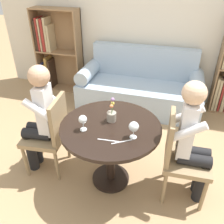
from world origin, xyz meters
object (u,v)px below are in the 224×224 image
(person_right, at_px, (193,142))
(flower_vase, at_px, (112,115))
(bookshelf_left, at_px, (54,51))
(person_left, at_px, (40,118))
(chair_right, at_px, (180,154))
(wine_glass_right, at_px, (134,127))
(couch, at_px, (140,89))
(wine_glass_left, at_px, (83,120))
(chair_left, at_px, (50,132))

(person_right, distance_m, flower_vase, 0.78)
(bookshelf_left, distance_m, person_right, 3.03)
(person_left, distance_m, flower_vase, 0.76)
(chair_right, bearing_deg, wine_glass_right, 106.79)
(couch, bearing_deg, wine_glass_right, -82.28)
(person_right, height_order, wine_glass_left, person_right)
(chair_right, bearing_deg, couch, 19.86)
(person_left, bearing_deg, bookshelf_left, -162.25)
(chair_right, distance_m, flower_vase, 0.74)
(chair_left, height_order, chair_right, same)
(wine_glass_right, xyz_separation_m, flower_vase, (-0.25, 0.20, -0.04))
(chair_left, height_order, flower_vase, flower_vase)
(bookshelf_left, bearing_deg, chair_right, -39.73)
(person_left, height_order, wine_glass_right, person_left)
(couch, distance_m, chair_right, 1.77)
(couch, relative_size, flower_vase, 7.69)
(chair_right, distance_m, person_right, 0.19)
(chair_left, xyz_separation_m, person_left, (-0.09, -0.02, 0.17))
(wine_glass_right, bearing_deg, bookshelf_left, 132.15)
(chair_left, distance_m, person_left, 0.19)
(couch, xyz_separation_m, person_left, (-0.76, -1.67, 0.35))
(person_left, height_order, flower_vase, person_left)
(wine_glass_right, bearing_deg, chair_right, 19.31)
(bookshelf_left, height_order, chair_right, bookshelf_left)
(person_right, bearing_deg, chair_left, 88.86)
(flower_vase, bearing_deg, wine_glass_left, -134.25)
(chair_right, bearing_deg, chair_left, 88.67)
(bookshelf_left, bearing_deg, wine_glass_right, -47.85)
(bookshelf_left, relative_size, chair_left, 1.57)
(wine_glass_left, bearing_deg, person_left, 167.17)
(bookshelf_left, height_order, flower_vase, bookshelf_left)
(couch, height_order, wine_glass_right, couch)
(chair_right, xyz_separation_m, person_right, (0.09, 0.01, 0.16))
(chair_left, relative_size, flower_vase, 3.65)
(chair_left, relative_size, wine_glass_right, 5.66)
(chair_left, distance_m, chair_right, 1.34)
(couch, bearing_deg, wine_glass_left, -97.03)
(chair_left, bearing_deg, wine_glass_left, 66.96)
(person_left, bearing_deg, flower_vase, 90.96)
(bookshelf_left, distance_m, wine_glass_left, 2.48)
(person_right, bearing_deg, chair_right, 91.69)
(couch, relative_size, chair_left, 2.11)
(couch, distance_m, person_right, 1.82)
(chair_left, xyz_separation_m, person_right, (1.43, 0.03, 0.16))
(bookshelf_left, height_order, person_left, bookshelf_left)
(chair_right, relative_size, wine_glass_right, 5.66)
(chair_right, distance_m, wine_glass_left, 0.96)
(chair_right, height_order, wine_glass_right, chair_right)
(couch, height_order, flower_vase, flower_vase)
(person_left, bearing_deg, chair_right, 85.75)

